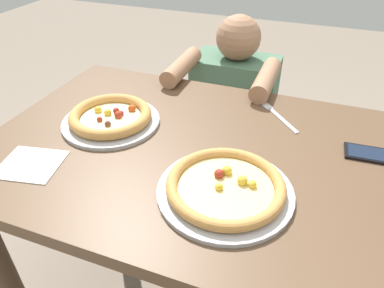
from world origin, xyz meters
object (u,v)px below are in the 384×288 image
(pizza_near, at_px, (225,187))
(diner_seated, at_px, (232,123))
(pizza_far, at_px, (111,118))
(cell_phone, at_px, (373,155))
(fork, at_px, (278,116))

(pizza_near, relative_size, diner_seated, 0.35)
(pizza_far, height_order, diner_seated, diner_seated)
(cell_phone, height_order, diner_seated, diner_seated)
(pizza_near, relative_size, pizza_far, 1.08)
(pizza_near, height_order, diner_seated, diner_seated)
(cell_phone, bearing_deg, fork, 156.16)
(pizza_near, distance_m, pizza_far, 0.47)
(fork, height_order, diner_seated, diner_seated)
(pizza_near, xyz_separation_m, fork, (0.06, 0.42, -0.02))
(pizza_near, height_order, fork, pizza_near)
(cell_phone, bearing_deg, diner_seated, 134.58)
(pizza_near, height_order, cell_phone, pizza_near)
(fork, bearing_deg, pizza_near, -98.13)
(fork, xyz_separation_m, diner_seated, (-0.25, 0.42, -0.32))
(pizza_near, bearing_deg, diner_seated, 102.82)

